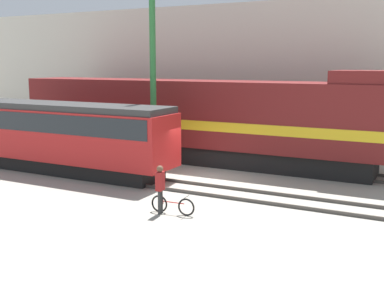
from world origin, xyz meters
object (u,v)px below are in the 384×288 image
(streetcar, at_px, (66,133))
(person, at_px, (160,184))
(freight_locomotive, at_px, (194,119))
(utility_pole_left, at_px, (153,74))
(bicycle, at_px, (173,205))

(streetcar, bearing_deg, person, -25.33)
(person, bearing_deg, freight_locomotive, 110.29)
(utility_pole_left, bearing_deg, freight_locomotive, 72.76)
(person, bearing_deg, utility_pole_left, 123.67)
(bicycle, relative_size, utility_pole_left, 0.18)
(person, relative_size, utility_pole_left, 0.18)
(utility_pole_left, bearing_deg, streetcar, -140.26)
(streetcar, distance_m, bicycle, 8.86)
(freight_locomotive, distance_m, utility_pole_left, 3.84)
(streetcar, height_order, person, streetcar)
(streetcar, bearing_deg, freight_locomotive, 52.89)
(bicycle, height_order, person, person)
(bicycle, xyz_separation_m, person, (-0.41, -0.18, 0.77))
(person, bearing_deg, streetcar, 154.67)
(streetcar, height_order, bicycle, streetcar)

